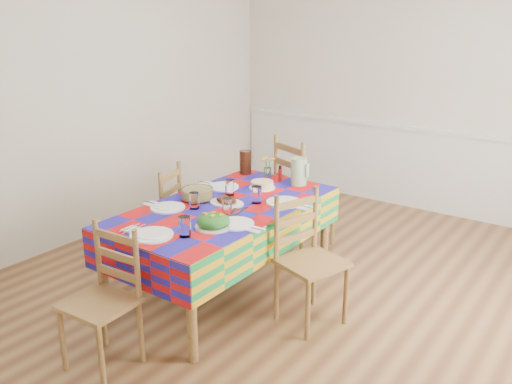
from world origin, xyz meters
The scene contains 22 objects.
room centered at (0.00, 0.00, 1.35)m, with size 4.58×5.08×2.78m.
wainscot centered at (0.00, 2.48, 0.49)m, with size 4.41×0.06×0.92m.
dining_table centered at (-0.45, -0.28, 0.64)m, with size 0.99×1.83×0.71m.
setting_near_head centered at (-0.39, -0.97, 0.74)m, with size 0.46×0.31×0.14m.
setting_left_near centered at (-0.69, -0.53, 0.74)m, with size 0.47×0.28×0.12m.
setting_left_far centered at (-0.68, 0.02, 0.74)m, with size 0.48×0.28×0.13m.
setting_right_near centered at (-0.19, -0.50, 0.74)m, with size 0.49×0.28×0.12m.
setting_right_far centered at (-0.17, -0.01, 0.74)m, with size 0.51×0.29×0.13m.
meat_platter centered at (-0.45, -0.24, 0.74)m, with size 0.28×0.20×0.05m.
salad_platter centered at (-0.23, -0.66, 0.75)m, with size 0.25×0.25×0.11m.
pasta_bowl centered at (-0.71, -0.29, 0.76)m, with size 0.24×0.24×0.09m.
cake centered at (-0.46, 0.24, 0.74)m, with size 0.22×0.22×0.06m.
serving_utensils centered at (-0.28, -0.35, 0.72)m, with size 0.12×0.28×0.01m.
flower_vase centered at (-0.56, 0.45, 0.80)m, with size 0.13×0.11×0.21m.
hot_sauce centered at (-0.45, 0.49, 0.78)m, with size 0.03×0.03×0.14m, color red.
green_pitcher centered at (-0.27, 0.50, 0.83)m, with size 0.13×0.13×0.23m, color #95BF87.
tea_pitcher centered at (-0.83, 0.50, 0.82)m, with size 0.11×0.11×0.21m, color black.
name_card centered at (-0.45, -1.13, 0.72)m, with size 0.08×0.02×0.02m, color white.
chair_near centered at (-0.45, -1.43, 0.44)m, with size 0.41×0.39×0.89m.
chair_far centered at (-0.46, 0.87, 0.51)m, with size 0.58×0.57×1.04m.
chair_left centered at (-1.18, -0.27, 0.45)m, with size 0.49×0.50×0.90m.
chair_right centered at (0.28, -0.27, 0.46)m, with size 0.50×0.51×0.93m.
Camera 1 is at (1.99, -3.25, 2.07)m, focal length 38.00 mm.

